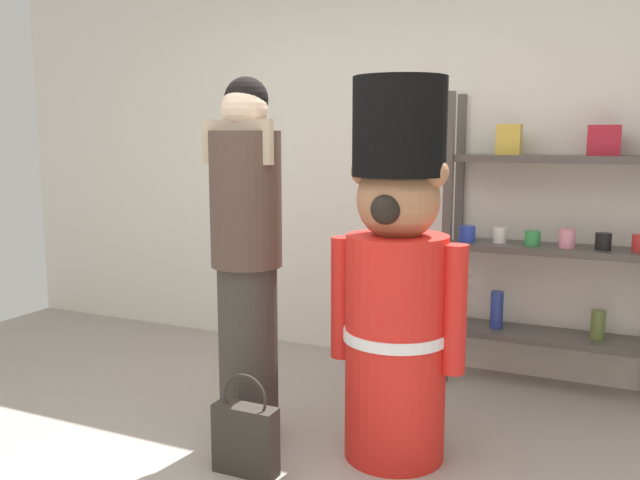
# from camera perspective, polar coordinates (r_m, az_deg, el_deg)

# --- Properties ---
(back_wall) EXTENTS (6.40, 0.12, 2.60)m
(back_wall) POSITION_cam_1_polar(r_m,az_deg,el_deg) (4.41, 7.54, 6.55)
(back_wall) COLOR silver
(back_wall) RESTS_ON ground_plane
(merchandise_shelf) EXTENTS (1.17, 0.35, 1.72)m
(merchandise_shelf) POSITION_cam_1_polar(r_m,az_deg,el_deg) (4.05, 19.05, 0.01)
(merchandise_shelf) COLOR #4C4742
(merchandise_shelf) RESTS_ON ground_plane
(teddy_bear_guard) EXTENTS (0.63, 0.48, 1.72)m
(teddy_bear_guard) POSITION_cam_1_polar(r_m,az_deg,el_deg) (3.01, 6.55, -3.59)
(teddy_bear_guard) COLOR red
(teddy_bear_guard) RESTS_ON ground_plane
(person_shopper) EXTENTS (0.35, 0.33, 1.74)m
(person_shopper) POSITION_cam_1_polar(r_m,az_deg,el_deg) (3.16, -6.25, -1.46)
(person_shopper) COLOR #38332D
(person_shopper) RESTS_ON ground_plane
(shopping_bag) EXTENTS (0.29, 0.10, 0.46)m
(shopping_bag) POSITION_cam_1_polar(r_m,az_deg,el_deg) (3.06, -6.36, -16.38)
(shopping_bag) COLOR #332D28
(shopping_bag) RESTS_ON ground_plane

